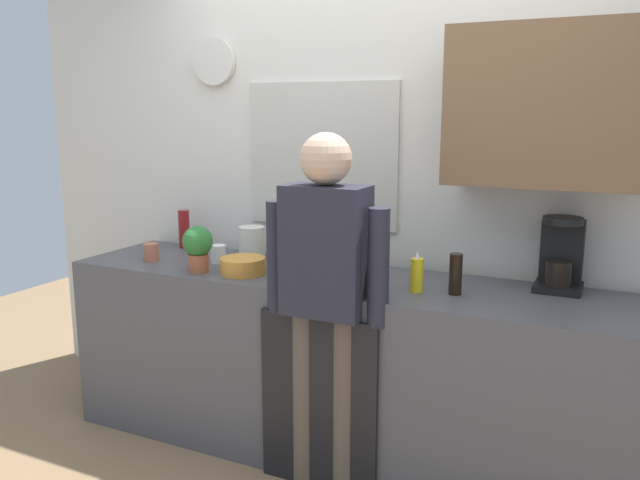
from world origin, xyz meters
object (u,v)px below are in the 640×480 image
(person_at_sink, at_px, (326,285))
(bottle_olive_oil, at_px, (307,260))
(bottle_amber_beer, at_px, (318,255))
(mixing_bowl, at_px, (243,266))
(bottle_clear_soda, at_px, (308,240))
(dish_soap, at_px, (417,275))
(bottle_red_vinegar, at_px, (184,229))
(cup_terracotta_mug, at_px, (151,252))
(storage_canister, at_px, (252,242))
(coffee_maker, at_px, (561,257))
(bottle_dark_sauce, at_px, (456,274))
(potted_plant, at_px, (198,246))
(cup_white_mug, at_px, (218,254))

(person_at_sink, bearing_deg, bottle_olive_oil, 147.60)
(bottle_amber_beer, xyz_separation_m, mixing_bowl, (-0.37, -0.07, -0.08))
(bottle_clear_soda, distance_m, dish_soap, 0.68)
(bottle_amber_beer, xyz_separation_m, bottle_red_vinegar, (-1.01, 0.31, -0.01))
(cup_terracotta_mug, distance_m, dish_soap, 1.45)
(bottle_red_vinegar, bearing_deg, storage_canister, -6.31)
(coffee_maker, xyz_separation_m, cup_terracotta_mug, (-2.01, -0.35, -0.10))
(bottle_amber_beer, height_order, bottle_clear_soda, bottle_clear_soda)
(bottle_dark_sauce, distance_m, cup_terracotta_mug, 1.61)
(dish_soap, distance_m, person_at_sink, 0.40)
(bottle_amber_beer, bearing_deg, mixing_bowl, -169.36)
(mixing_bowl, bearing_deg, potted_plant, -164.42)
(bottle_clear_soda, relative_size, bottle_dark_sauce, 1.56)
(coffee_maker, distance_m, storage_canister, 1.57)
(bottle_dark_sauce, height_order, bottle_olive_oil, bottle_olive_oil)
(bottle_amber_beer, bearing_deg, cup_terracotta_mug, -177.62)
(bottle_dark_sauce, distance_m, mixing_bowl, 1.03)
(dish_soap, bearing_deg, cup_white_mug, 175.84)
(bottle_olive_oil, xyz_separation_m, cup_white_mug, (-0.63, 0.22, -0.08))
(bottle_clear_soda, xyz_separation_m, mixing_bowl, (-0.22, -0.27, -0.10))
(coffee_maker, bearing_deg, bottle_dark_sauce, -144.44)
(cup_terracotta_mug, relative_size, dish_soap, 0.51)
(bottle_amber_beer, bearing_deg, bottle_olive_oil, -83.17)
(bottle_amber_beer, height_order, bottle_olive_oil, bottle_olive_oil)
(bottle_dark_sauce, relative_size, person_at_sink, 0.11)
(bottle_red_vinegar, height_order, potted_plant, potted_plant)
(cup_white_mug, xyz_separation_m, cup_terracotta_mug, (-0.35, -0.11, -0.00))
(mixing_bowl, bearing_deg, storage_canister, 114.55)
(bottle_amber_beer, height_order, cup_terracotta_mug, bottle_amber_beer)
(bottle_amber_beer, bearing_deg, potted_plant, -167.51)
(bottle_clear_soda, height_order, cup_terracotta_mug, bottle_clear_soda)
(bottle_red_vinegar, relative_size, mixing_bowl, 1.00)
(mixing_bowl, xyz_separation_m, dish_soap, (0.86, 0.06, 0.04))
(bottle_clear_soda, xyz_separation_m, bottle_red_vinegar, (-0.86, 0.10, -0.03))
(bottle_olive_oil, height_order, cup_white_mug, bottle_olive_oil)
(bottle_dark_sauce, xyz_separation_m, cup_terracotta_mug, (-1.61, -0.07, -0.04))
(coffee_maker, bearing_deg, cup_terracotta_mug, -170.15)
(bottle_red_vinegar, xyz_separation_m, cup_terracotta_mug, (0.05, -0.35, -0.06))
(bottle_olive_oil, distance_m, mixing_bowl, 0.41)
(bottle_red_vinegar, bearing_deg, cup_terracotta_mug, -82.45)
(bottle_olive_oil, relative_size, storage_canister, 1.47)
(bottle_amber_beer, distance_m, mixing_bowl, 0.39)
(bottle_clear_soda, xyz_separation_m, bottle_olive_oil, (0.17, -0.35, -0.02))
(bottle_red_vinegar, height_order, bottle_dark_sauce, bottle_red_vinegar)
(bottle_olive_oil, relative_size, cup_white_mug, 2.63)
(cup_terracotta_mug, xyz_separation_m, person_at_sink, (1.11, -0.19, -0.00))
(coffee_maker, height_order, cup_terracotta_mug, coffee_maker)
(cup_terracotta_mug, bearing_deg, bottle_dark_sauce, 2.32)
(potted_plant, relative_size, person_at_sink, 0.14)
(bottle_olive_oil, bearing_deg, bottle_red_vinegar, 156.18)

